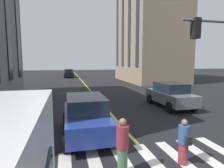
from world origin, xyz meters
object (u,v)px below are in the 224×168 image
Objects in this scene: pedestrian_near at (184,142)px; pedestrian_companion at (123,146)px; car_black_parked_b at (69,73)px; car_grey_mid at (170,95)px; car_blue_near at (86,115)px.

pedestrian_companion is (-0.01, 2.16, 0.10)m from pedestrian_near.
car_black_parked_b is 1.00× the size of car_grey_mid.
car_grey_mid and car_blue_near have the same top height.
car_grey_mid is 2.65× the size of pedestrian_companion.
car_grey_mid is 8.06m from car_blue_near.
car_black_parked_b reaches higher than pedestrian_near.
pedestrian_near is (-3.37, -2.92, -0.19)m from car_blue_near.
car_blue_near is at bearing -179.70° from car_black_parked_b.
car_black_parked_b is 2.99× the size of pedestrian_near.
car_blue_near reaches higher than pedestrian_near.
car_grey_mid is 9.73m from pedestrian_companion.
car_black_parked_b and car_blue_near have the same top height.
car_blue_near is (-4.16, 6.90, 0.00)m from car_grey_mid.
car_black_parked_b reaches higher than pedestrian_companion.
pedestrian_near is at bearing -175.34° from car_black_parked_b.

